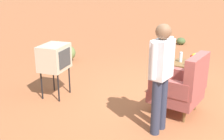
{
  "coord_description": "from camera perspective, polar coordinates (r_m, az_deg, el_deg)",
  "views": [
    {
      "loc": [
        4.72,
        1.02,
        2.25
      ],
      "look_at": [
        0.42,
        -1.0,
        0.65
      ],
      "focal_mm": 44.9,
      "sensor_mm": 36.0,
      "label": 1
    }
  ],
  "objects": [
    {
      "name": "flower_vase",
      "position": [
        5.49,
        16.42,
        2.1
      ],
      "size": [
        0.15,
        0.1,
        0.27
      ],
      "color": "silver",
      "rests_on": "side_table"
    },
    {
      "name": "side_table",
      "position": [
        5.77,
        15.17,
        0.54
      ],
      "size": [
        0.56,
        0.56,
        0.61
      ],
      "color": "black",
      "rests_on": "ground"
    },
    {
      "name": "ground_plane",
      "position": [
        5.33,
        11.81,
        -6.78
      ],
      "size": [
        60.0,
        60.0,
        0.0
      ],
      "primitive_type": "plane",
      "color": "#A05B38"
    },
    {
      "name": "bottle_short_clear",
      "position": [
        5.77,
        13.84,
        2.6
      ],
      "size": [
        0.06,
        0.06,
        0.2
      ],
      "primitive_type": "cylinder",
      "color": "silver",
      "rests_on": "side_table"
    },
    {
      "name": "shrub_mid",
      "position": [
        7.82,
        -9.68,
        3.43
      ],
      "size": [
        0.61,
        0.61,
        0.47
      ],
      "primitive_type": "ellipsoid",
      "color": "olive",
      "rests_on": "ground"
    },
    {
      "name": "soda_can_red",
      "position": [
        5.88,
        15.94,
        2.32
      ],
      "size": [
        0.07,
        0.07,
        0.12
      ],
      "primitive_type": "cylinder",
      "color": "red",
      "rests_on": "side_table"
    },
    {
      "name": "armchair",
      "position": [
        4.83,
        14.13,
        -3.21
      ],
      "size": [
        0.88,
        0.89,
        1.06
      ],
      "color": "brown",
      "rests_on": "ground"
    },
    {
      "name": "shrub_near",
      "position": [
        9.96,
        13.85,
        5.73
      ],
      "size": [
        0.31,
        0.31,
        0.24
      ],
      "primitive_type": "ellipsoid",
      "color": "#475B33",
      "rests_on": "ground"
    },
    {
      "name": "person_standing",
      "position": [
        4.05,
        9.96,
        -0.55
      ],
      "size": [
        0.56,
        0.29,
        1.64
      ],
      "color": "#2D3347",
      "rests_on": "ground"
    },
    {
      "name": "tv_on_stand",
      "position": [
        5.4,
        -11.66,
        2.48
      ],
      "size": [
        0.64,
        0.5,
        1.03
      ],
      "color": "black",
      "rests_on": "ground"
    }
  ]
}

